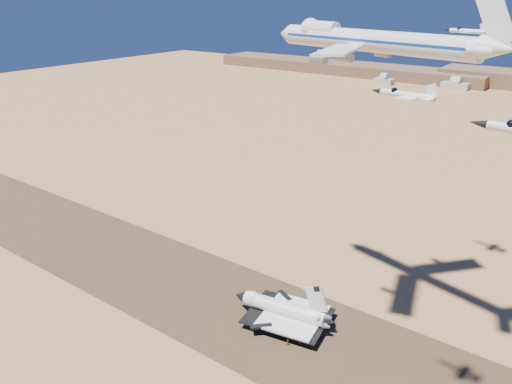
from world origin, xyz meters
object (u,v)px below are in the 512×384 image
Objects in this scene: carrier_747 at (365,40)px; chase_jet_e at (467,31)px; shuttle at (283,310)px; crew_a at (288,342)px; crew_c at (300,343)px; chase_jet_a at (406,95)px; crew_b at (292,339)px.

carrier_747 is 45.16m from chase_jet_e.
crew_a is (8.08, -9.35, -3.64)m from shuttle.
shuttle is 110.96m from chase_jet_e.
crew_c is at bearing -70.68° from crew_a.
carrier_747 is at bearing -22.49° from crew_a.
chase_jet_a reaches higher than crew_c.
carrier_747 is 94.97m from crew_a.
crew_b is (0.15, 2.34, -0.16)m from crew_a.
chase_jet_e is (22.27, 67.58, 91.63)m from crew_b.
shuttle is 14.04m from crew_c.
crew_c is 0.12× the size of chase_jet_e.
chase_jet_a is (42.70, -25.02, 81.48)m from shuttle.
shuttle is 19.81× the size of crew_c.
crew_b is 3.14m from crew_c.
crew_c is 0.13× the size of chase_jet_a.
crew_a reaches higher than crew_c.
shuttle is 21.88× the size of crew_b.
carrier_747 is at bearing -39.59° from crew_b.
crew_a is 2.35m from crew_b.
chase_jet_a is (34.62, -15.67, 85.13)m from crew_a.
crew_a is at bearing -58.94° from shuttle.
crew_a is at bearing -95.74° from chase_jet_e.
chase_jet_a is at bearing -40.14° from shuttle.
shuttle reaches higher than crew_a.
chase_jet_e is at bearing 81.53° from carrier_747.
shuttle is 89.94m from carrier_747.
chase_jet_e reaches higher than crew_a.
carrier_747 is at bearing -99.97° from chase_jet_e.
chase_jet_e is at bearing -46.07° from crew_b.
crew_a is at bearing 49.18° from crew_c.
crew_b is (-5.35, -25.71, -90.72)m from carrier_747.
crew_c is (3.11, -0.40, 0.08)m from crew_b.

